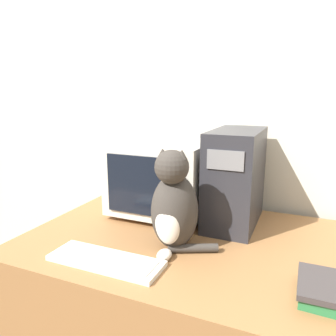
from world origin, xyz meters
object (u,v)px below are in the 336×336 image
crt_monitor (163,177)px  cat (174,206)px  keyboard (106,260)px  book_stack (325,289)px  pen (85,247)px  computer_tower (235,178)px

crt_monitor → cat: bearing=-59.0°
keyboard → book_stack: bearing=7.2°
keyboard → book_stack: 0.72m
keyboard → pen: 0.15m
cat → crt_monitor: bearing=118.5°
cat → pen: 0.39m
computer_tower → pen: computer_tower is taller
keyboard → pen: keyboard is taller
keyboard → computer_tower: bearing=58.8°
crt_monitor → book_stack: size_ratio=2.23×
crt_monitor → computer_tower: 0.36m
crt_monitor → book_stack: bearing=-31.3°
book_stack → computer_tower: bearing=128.9°
computer_tower → pen: size_ratio=3.02×
computer_tower → keyboard: 0.68m
crt_monitor → keyboard: crt_monitor is taller
computer_tower → keyboard: size_ratio=1.03×
computer_tower → pen: bearing=-133.9°
crt_monitor → pen: bearing=-104.3°
book_stack → crt_monitor: bearing=148.7°
crt_monitor → cat: 0.38m
crt_monitor → pen: 0.52m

